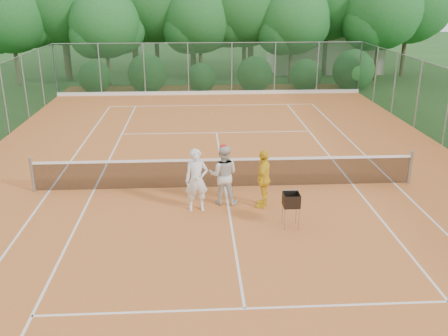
{
  "coord_description": "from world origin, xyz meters",
  "views": [
    {
      "loc": [
        -0.88,
        -14.64,
        5.93
      ],
      "look_at": [
        -0.11,
        -1.2,
        1.1
      ],
      "focal_mm": 40.0,
      "sensor_mm": 36.0,
      "label": 1
    }
  ],
  "objects_px": {
    "player_white": "(197,180)",
    "ball_hopper": "(291,201)",
    "player_center_grp": "(223,175)",
    "player_yellow": "(264,178)"
  },
  "relations": [
    {
      "from": "player_center_grp",
      "to": "player_yellow",
      "type": "relative_size",
      "value": 1.06
    },
    {
      "from": "player_white",
      "to": "ball_hopper",
      "type": "bearing_deg",
      "value": -31.65
    },
    {
      "from": "player_white",
      "to": "player_yellow",
      "type": "bearing_deg",
      "value": -0.4
    },
    {
      "from": "player_white",
      "to": "ball_hopper",
      "type": "distance_m",
      "value": 2.74
    },
    {
      "from": "player_center_grp",
      "to": "player_white",
      "type": "bearing_deg",
      "value": -151.28
    },
    {
      "from": "player_white",
      "to": "ball_hopper",
      "type": "height_order",
      "value": "player_white"
    },
    {
      "from": "ball_hopper",
      "to": "player_yellow",
      "type": "bearing_deg",
      "value": 135.52
    },
    {
      "from": "player_yellow",
      "to": "player_center_grp",
      "type": "bearing_deg",
      "value": -84.96
    },
    {
      "from": "player_white",
      "to": "player_center_grp",
      "type": "xyz_separation_m",
      "value": [
        0.77,
        0.42,
        -0.01
      ]
    },
    {
      "from": "player_white",
      "to": "player_center_grp",
      "type": "relative_size",
      "value": 1.0
    }
  ]
}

